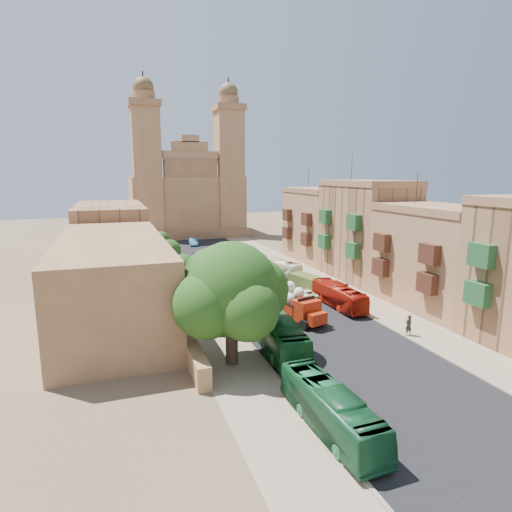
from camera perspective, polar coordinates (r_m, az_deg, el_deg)
ground at (r=35.12m, az=14.26°, el=-14.15°), size 260.00×260.00×0.00m
road_surface at (r=60.98m, az=-1.21°, el=-3.01°), size 14.00×140.00×0.01m
sidewalk_east at (r=64.41m, az=6.87°, el=-2.34°), size 5.00×140.00×0.01m
sidewalk_west at (r=58.90m, az=-10.07°, el=-3.69°), size 5.00×140.00×0.01m
kerb_east at (r=63.37m, az=4.83°, el=-2.46°), size 0.25×140.00×0.12m
kerb_west at (r=59.29m, az=-7.69°, el=-3.46°), size 0.25×140.00×0.12m
townhouse_b at (r=51.24m, az=22.89°, el=-0.10°), size 9.00×14.00×14.90m
townhouse_c at (r=62.04m, az=14.42°, el=3.37°), size 9.00×14.00×17.40m
townhouse_d at (r=74.14m, az=8.48°, el=4.19°), size 9.00×14.00×15.90m
west_wall at (r=48.73m, az=-11.78°, el=-5.75°), size 1.00×40.00×1.80m
west_building_low at (r=45.65m, az=-18.49°, el=-2.93°), size 10.00×28.00×8.40m
west_building_mid at (r=71.09m, az=-18.76°, el=2.51°), size 10.00×22.00×10.00m
church at (r=106.67m, az=-9.25°, el=8.00°), size 28.00×22.50×36.30m
ficus_tree at (r=32.83m, az=-3.18°, el=-4.91°), size 9.72×8.94×9.72m
street_tree_a at (r=40.90m, az=-6.98°, el=-5.64°), size 3.00×3.00×4.62m
street_tree_b at (r=52.25m, az=-9.72°, el=-1.62°), size 3.38×3.38×5.20m
street_tree_c at (r=63.90m, az=-11.46°, el=0.63°), size 3.42×3.42×5.25m
street_tree_d at (r=75.70m, az=-12.65°, el=2.00°), size 3.21×3.21×4.93m
red_truck at (r=43.57m, az=5.41°, el=-6.44°), size 4.21×7.08×3.91m
olive_pickup at (r=54.65m, az=6.72°, el=-3.67°), size 3.22×5.28×2.03m
bus_green_south at (r=26.62m, az=9.87°, el=-19.41°), size 2.46×9.46×2.62m
bus_green_north at (r=36.52m, az=2.86°, el=-10.25°), size 3.58×11.01×3.01m
bus_red_east at (r=48.83m, az=10.97°, el=-5.23°), size 2.22×9.11×2.53m
bus_cream_east at (r=62.69m, az=2.88°, el=-1.51°), size 4.85×8.81×2.41m
car_blue_a at (r=52.14m, az=0.79°, el=-4.78°), size 2.54×3.63×1.15m
car_white_a at (r=56.23m, az=-3.72°, el=-3.50°), size 1.79×4.38×1.41m
car_cream at (r=51.52m, az=6.56°, el=-5.04°), size 1.95×4.20×1.16m
car_dkblue at (r=73.36m, az=-8.01°, el=-0.25°), size 2.29×4.39×1.21m
car_white_b at (r=73.56m, az=-2.15°, el=-0.14°), size 1.69×3.54×1.17m
car_blue_b at (r=89.86m, az=-8.38°, el=1.86°), size 1.85×4.45×1.43m
pedestrian_a at (r=42.24m, az=19.67°, el=-8.67°), size 0.75×0.53×1.97m
pedestrian_c at (r=52.77m, az=12.02°, el=-4.50°), size 0.44×1.03×1.75m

